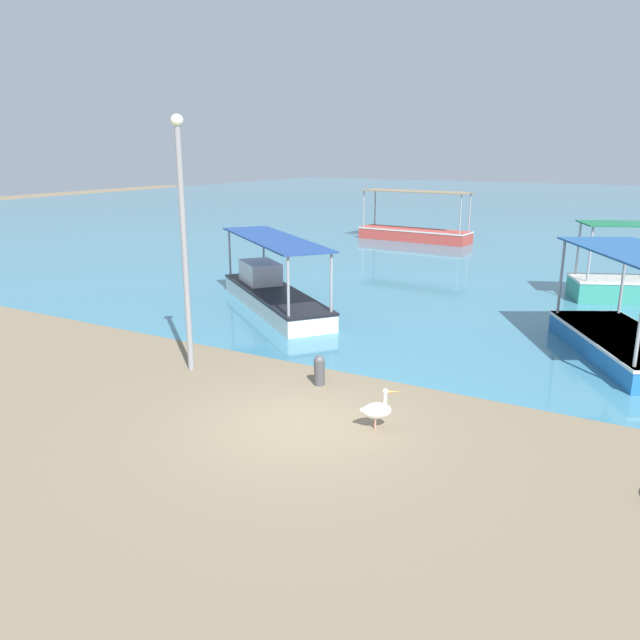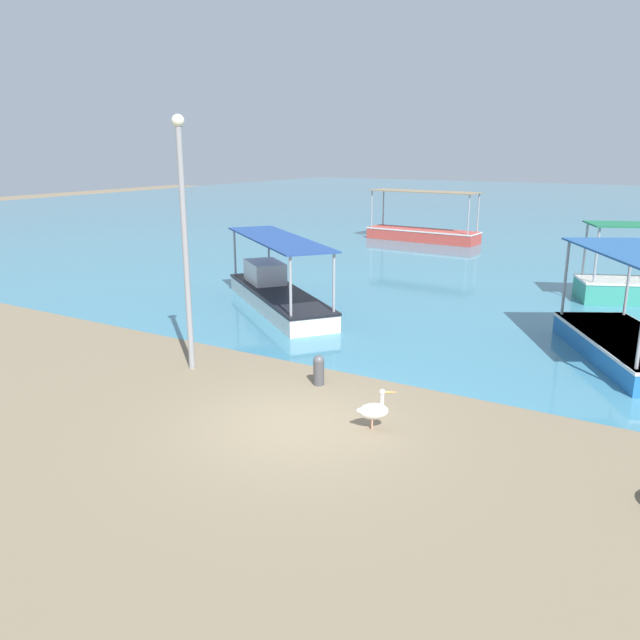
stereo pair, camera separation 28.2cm
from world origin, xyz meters
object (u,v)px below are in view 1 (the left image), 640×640
fishing_boat_far_right (272,291)px  lamp_post (184,233)px  fishing_boat_far_left (414,231)px  pelican (377,410)px  fishing_boat_outer (625,339)px  mooring_bollard (319,369)px

fishing_boat_far_right → lamp_post: 6.85m
fishing_boat_far_left → lamp_post: bearing=-81.8°
pelican → fishing_boat_far_left: bearing=109.7°
fishing_boat_outer → mooring_bollard: size_ratio=7.82×
fishing_boat_far_left → pelican: (8.60, -23.98, -0.16)m
lamp_post → mooring_bollard: 4.38m
pelican → lamp_post: 6.08m
fishing_boat_outer → fishing_boat_far_right: (-10.68, -0.02, 0.05)m
fishing_boat_far_right → pelican: 9.76m
fishing_boat_outer → lamp_post: (-8.99, -6.06, 2.79)m
fishing_boat_outer → mooring_bollard: bearing=-136.9°
fishing_boat_far_right → pelican: (6.96, -6.84, -0.18)m
fishing_boat_outer → lamp_post: lamp_post is taller
fishing_boat_far_left → mooring_bollard: size_ratio=9.50×
fishing_boat_far_left → fishing_boat_far_right: fishing_boat_far_left is taller
fishing_boat_far_left → fishing_boat_far_right: size_ratio=1.03×
fishing_boat_outer → mooring_bollard: fishing_boat_outer is taller
pelican → fishing_boat_far_right: bearing=135.5°
fishing_boat_outer → lamp_post: 11.20m
fishing_boat_far_right → mooring_bollard: (4.88, -5.41, -0.18)m
fishing_boat_outer → pelican: bearing=-118.4°
fishing_boat_outer → pelican: (-3.72, -6.86, -0.13)m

